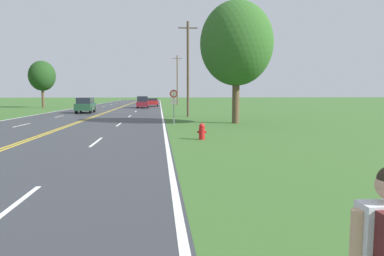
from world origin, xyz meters
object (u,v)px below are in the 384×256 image
object	(u,v)px
car_red_sedan_mid_near	(153,102)
traffic_sign	(174,98)
fire_hydrant	(202,131)
tree_behind_sign	(42,76)
tree_mid_treeline	(236,44)
car_dark_green_suv_nearest	(85,105)
car_maroon_van_approaching	(143,102)

from	to	relation	value
car_red_sedan_mid_near	traffic_sign	bearing A→B (deg)	2.22
fire_hydrant	tree_behind_sign	bearing A→B (deg)	116.78
fire_hydrant	tree_mid_treeline	size ratio (longest dim) A/B	0.09
tree_behind_sign	car_dark_green_suv_nearest	xyz separation A→B (m)	(10.03, -16.60, -4.05)
tree_behind_sign	car_maroon_van_approaching	world-z (taller)	tree_behind_sign
tree_behind_sign	car_red_sedan_mid_near	xyz separation A→B (m)	(17.28, 3.88, -4.23)
tree_mid_treeline	tree_behind_sign	bearing A→B (deg)	127.25
car_maroon_van_approaching	car_dark_green_suv_nearest	bearing A→B (deg)	-24.52
tree_mid_treeline	car_dark_green_suv_nearest	size ratio (longest dim) A/B	2.10
car_dark_green_suv_nearest	traffic_sign	bearing A→B (deg)	-149.91
fire_hydrant	car_dark_green_suv_nearest	bearing A→B (deg)	113.54
traffic_sign	tree_behind_sign	distance (m)	37.38
tree_behind_sign	traffic_sign	bearing A→B (deg)	-58.52
fire_hydrant	traffic_sign	world-z (taller)	traffic_sign
tree_mid_treeline	car_dark_green_suv_nearest	bearing A→B (deg)	133.01
tree_mid_treeline	car_red_sedan_mid_near	xyz separation A→B (m)	(-6.78, 35.53, -5.06)
tree_mid_treeline	car_dark_green_suv_nearest	xyz separation A→B (m)	(-14.04, 15.05, -4.89)
tree_mid_treeline	car_maroon_van_approaching	distance (m)	30.02
traffic_sign	car_red_sedan_mid_near	size ratio (longest dim) A/B	0.62
fire_hydrant	car_red_sedan_mid_near	size ratio (longest dim) A/B	0.20
tree_behind_sign	car_maroon_van_approaching	size ratio (longest dim) A/B	1.53
car_red_sedan_mid_near	tree_behind_sign	bearing A→B (deg)	-78.62
tree_behind_sign	car_maroon_van_approaching	bearing A→B (deg)	-11.32
traffic_sign	tree_mid_treeline	distance (m)	6.07
fire_hydrant	traffic_sign	size ratio (longest dim) A/B	0.31
fire_hydrant	car_maroon_van_approaching	bearing A→B (deg)	96.94
fire_hydrant	car_red_sedan_mid_near	world-z (taller)	car_red_sedan_mid_near
fire_hydrant	car_maroon_van_approaching	xyz separation A→B (m)	(-4.54, 37.27, 0.53)
traffic_sign	car_dark_green_suv_nearest	xyz separation A→B (m)	(-9.42, 15.16, -0.95)
car_maroon_van_approaching	car_red_sedan_mid_near	size ratio (longest dim) A/B	1.21
car_dark_green_suv_nearest	car_maroon_van_approaching	distance (m)	14.65
fire_hydrant	traffic_sign	distance (m)	8.87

